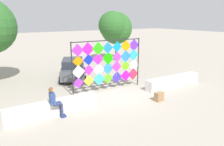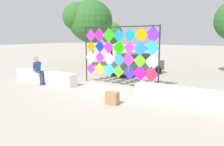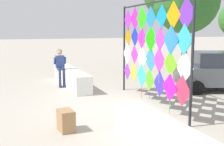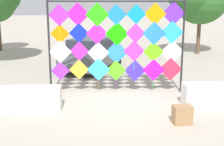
{
  "view_description": "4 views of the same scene",
  "coord_description": "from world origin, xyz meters",
  "views": [
    {
      "loc": [
        -6.59,
        -9.52,
        4.52
      ],
      "look_at": [
        -0.36,
        0.43,
        1.4
      ],
      "focal_mm": 33.56,
      "sensor_mm": 36.0,
      "label": 1
    },
    {
      "loc": [
        5.99,
        -8.85,
        2.7
      ],
      "look_at": [
        0.09,
        0.46,
        0.86
      ],
      "focal_mm": 35.48,
      "sensor_mm": 36.0,
      "label": 2
    },
    {
      "loc": [
        8.05,
        -3.0,
        2.42
      ],
      "look_at": [
        -0.44,
        0.25,
        1.02
      ],
      "focal_mm": 46.89,
      "sensor_mm": 36.0,
      "label": 3
    },
    {
      "loc": [
        -0.99,
        -9.2,
        3.22
      ],
      "look_at": [
        -0.27,
        0.71,
        0.87
      ],
      "focal_mm": 49.54,
      "sensor_mm": 36.0,
      "label": 4
    }
  ],
  "objects": [
    {
      "name": "ground",
      "position": [
        0.0,
        0.0,
        0.0
      ],
      "size": [
        120.0,
        120.0,
        0.0
      ],
      "primitive_type": "plane",
      "color": "#ADA393"
    },
    {
      "name": "cardboard_box_large",
      "position": [
        1.43,
        -1.64,
        0.25
      ],
      "size": [
        0.52,
        0.37,
        0.51
      ],
      "primitive_type": "cube",
      "rotation": [
        0.0,
        0.0,
        0.09
      ],
      "color": "#9E754C",
      "rests_on": "ground"
    },
    {
      "name": "parked_car",
      "position": [
        -0.9,
        5.18,
        0.77
      ],
      "size": [
        3.1,
        4.24,
        1.51
      ],
      "color": "#4C5156",
      "rests_on": "ground"
    },
    {
      "name": "kite_display_rack",
      "position": [
        -0.01,
        1.39,
        1.88
      ],
      "size": [
        4.73,
        0.29,
        3.23
      ],
      "color": "#232328",
      "rests_on": "ground"
    }
  ]
}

